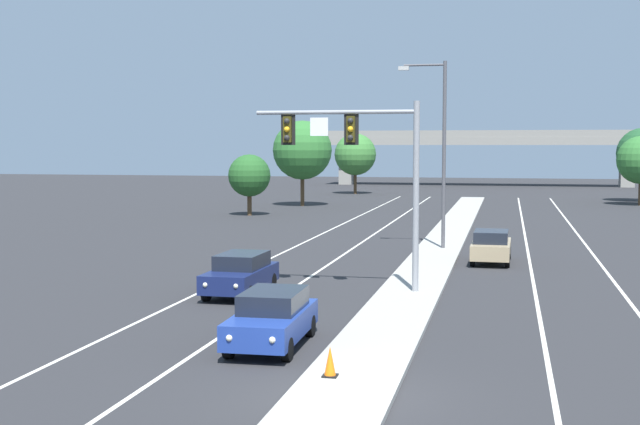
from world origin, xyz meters
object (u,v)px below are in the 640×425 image
(traffic_cone_median_nose, at_px, (330,362))
(street_lamp_median, at_px, (440,143))
(car_receding_tan, at_px, (491,246))
(tree_far_left_c, at_px, (355,155))
(car_oncoming_blue, at_px, (272,318))
(overhead_signal_mast, at_px, (364,156))
(tree_far_left_a, at_px, (249,176))
(car_oncoming_navy, at_px, (241,273))
(tree_far_left_b, at_px, (302,150))

(traffic_cone_median_nose, bearing_deg, street_lamp_median, 88.90)
(car_receding_tan, relative_size, tree_far_left_c, 0.64)
(car_oncoming_blue, xyz_separation_m, car_receding_tan, (5.72, 18.85, 0.00))
(traffic_cone_median_nose, bearing_deg, tree_far_left_c, 99.66)
(overhead_signal_mast, xyz_separation_m, car_oncoming_blue, (-1.09, -9.16, -4.47))
(tree_far_left_a, bearing_deg, car_receding_tan, -50.72)
(overhead_signal_mast, relative_size, car_oncoming_navy, 1.60)
(street_lamp_median, bearing_deg, car_receding_tan, -56.36)
(overhead_signal_mast, distance_m, tree_far_left_b, 46.93)
(overhead_signal_mast, distance_m, car_oncoming_navy, 6.50)
(traffic_cone_median_nose, relative_size, tree_far_left_b, 0.09)
(overhead_signal_mast, xyz_separation_m, traffic_cone_median_nose, (1.27, -12.43, -4.78))
(traffic_cone_median_nose, distance_m, tree_far_left_b, 59.43)
(street_lamp_median, relative_size, car_oncoming_navy, 2.23)
(car_receding_tan, bearing_deg, tree_far_left_a, 129.28)
(overhead_signal_mast, bearing_deg, car_receding_tan, 64.43)
(car_oncoming_blue, relative_size, tree_far_left_c, 0.64)
(tree_far_left_a, distance_m, tree_far_left_c, 31.71)
(car_oncoming_navy, xyz_separation_m, tree_far_left_a, (-10.48, 35.06, 2.40))
(tree_far_left_a, bearing_deg, car_oncoming_blue, -72.02)
(car_oncoming_navy, distance_m, traffic_cone_median_nose, 12.48)
(tree_far_left_a, bearing_deg, tree_far_left_b, 81.66)
(car_oncoming_blue, bearing_deg, traffic_cone_median_nose, -54.17)
(tree_far_left_b, bearing_deg, traffic_cone_median_nose, -75.73)
(car_receding_tan, bearing_deg, car_oncoming_navy, -129.58)
(car_oncoming_navy, bearing_deg, tree_far_left_b, 100.78)
(tree_far_left_b, bearing_deg, tree_far_left_a, -98.34)
(overhead_signal_mast, xyz_separation_m, tree_far_left_c, (-11.94, 65.21, -0.73))
(car_oncoming_blue, xyz_separation_m, car_oncoming_navy, (-3.42, 7.78, 0.00))
(car_oncoming_blue, xyz_separation_m, tree_far_left_a, (-13.91, 42.84, 2.40))
(overhead_signal_mast, height_order, car_oncoming_blue, overhead_signal_mast)
(car_oncoming_blue, distance_m, tree_far_left_b, 55.69)
(overhead_signal_mast, relative_size, tree_far_left_b, 0.91)
(tree_far_left_b, height_order, tree_far_left_a, tree_far_left_b)
(overhead_signal_mast, bearing_deg, street_lamp_median, 82.75)
(car_receding_tan, xyz_separation_m, tree_far_left_a, (-19.63, 24.00, 2.40))
(tree_far_left_c, bearing_deg, car_oncoming_blue, -81.70)
(tree_far_left_b, xyz_separation_m, tree_far_left_a, (-1.66, -11.31, -1.98))
(car_oncoming_navy, relative_size, tree_far_left_c, 0.64)
(traffic_cone_median_nose, bearing_deg, car_oncoming_navy, 117.62)
(car_oncoming_navy, xyz_separation_m, car_receding_tan, (9.14, 11.06, 0.00))
(street_lamp_median, distance_m, tree_far_left_b, 34.50)
(car_oncoming_blue, bearing_deg, car_oncoming_navy, 113.74)
(overhead_signal_mast, relative_size, tree_far_left_a, 1.46)
(car_oncoming_blue, bearing_deg, overhead_signal_mast, 83.23)
(overhead_signal_mast, bearing_deg, car_oncoming_navy, -163.01)
(car_oncoming_blue, bearing_deg, tree_far_left_c, 98.30)
(car_oncoming_blue, distance_m, traffic_cone_median_nose, 4.04)
(overhead_signal_mast, height_order, car_oncoming_navy, overhead_signal_mast)
(car_oncoming_blue, height_order, tree_far_left_b, tree_far_left_b)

